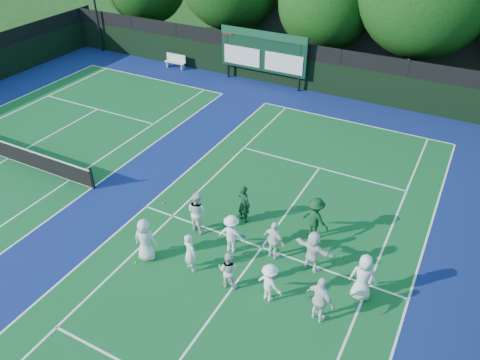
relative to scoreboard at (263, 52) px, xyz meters
The scene contains 27 objects.
ground 17.23m from the scoreboard, 65.78° to the right, with size 120.00×120.00×0.00m, color #173B10.
court_apron 14.78m from the scoreboard, 86.03° to the right, with size 34.00×32.00×0.01m, color navy.
near_court 16.33m from the scoreboard, 64.32° to the right, with size 11.05×23.85×0.01m.
left_court 16.32m from the scoreboard, 115.60° to the right, with size 11.05×23.85×0.01m.
back_fence 1.38m from the scoreboard, 22.25° to the left, with size 34.00×0.08×3.00m.
scoreboard is the anchor object (origin of this frame).
clubhouse 9.80m from the scoreboard, 59.22° to the left, with size 18.00×6.00×4.00m, color #505055.
tennis_net 16.26m from the scoreboard, 115.60° to the right, with size 11.30×0.10×1.10m.
bench 6.98m from the scoreboard, behind, with size 1.58×0.44×0.99m.
tree_c 5.38m from the scoreboard, 55.46° to the left, with size 6.23×6.23×7.81m.
tennis_ball_0 17.97m from the scoreboard, 79.35° to the right, with size 0.07×0.07×0.07m, color #C3E21A.
tennis_ball_1 16.15m from the scoreboard, 61.77° to the right, with size 0.07×0.07×0.07m, color #C3E21A.
tennis_ball_3 14.37m from the scoreboard, 81.76° to the right, with size 0.07×0.07×0.07m, color #C3E21A.
tennis_ball_4 13.68m from the scoreboard, 53.75° to the right, with size 0.07×0.07×0.07m, color #C3E21A.
tennis_ball_5 16.99m from the scoreboard, 54.13° to the right, with size 0.07×0.07×0.07m, color #C3E21A.
player_front_0 17.47m from the scoreboard, 78.39° to the right, with size 0.86×0.56×1.76m, color silver.
player_front_1 17.65m from the scoreboard, 72.65° to the right, with size 0.59×0.39×1.61m, color white.
player_front_2 18.24m from the scoreboard, 67.94° to the right, with size 0.72×0.56×1.48m, color silver.
player_front_3 18.76m from the scoreboard, 63.57° to the right, with size 0.97×0.56×1.50m, color white.
player_front_4 19.62m from the scoreboard, 59.03° to the right, with size 1.05×0.44×1.78m, color white.
player_back_0 15.43m from the scoreboard, 73.85° to the right, with size 0.86×0.67×1.76m, color white.
player_back_1 16.45m from the scoreboard, 68.30° to the right, with size 1.04×0.60×1.61m, color white.
player_back_2 16.74m from the scoreboard, 62.83° to the right, with size 0.95×0.40×1.62m, color white.
player_back_3 17.35m from the scoreboard, 58.39° to the right, with size 1.55×0.49×1.67m, color white.
player_back_4 18.82m from the scoreboard, 54.15° to the right, with size 0.88×0.57×1.80m, color white.
coach_left 14.63m from the scoreboard, 67.20° to the right, with size 0.62×0.41×1.70m, color #0D321A.
coach_right 15.60m from the scoreboard, 56.80° to the right, with size 1.15×0.66×1.79m, color #0F381C.
Camera 1 is at (5.53, -11.19, 12.12)m, focal length 35.00 mm.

